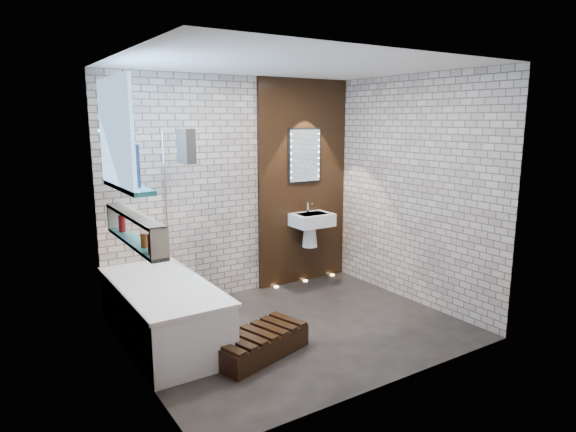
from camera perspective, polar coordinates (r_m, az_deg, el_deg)
ground at (r=5.21m, az=0.92°, el=-12.78°), size 3.20×3.20×0.00m
room_shell at (r=4.84m, az=0.96°, el=1.46°), size 3.24×3.20×2.60m
walnut_panel at (r=6.40m, az=1.72°, el=3.82°), size 1.30×0.06×2.60m
clerestory_window at (r=4.45m, az=-18.89°, el=7.83°), size 0.18×1.00×0.94m
display_niche at (r=4.36m, az=-17.17°, el=-1.45°), size 0.14×1.30×0.26m
bathtub at (r=4.98m, az=-14.10°, el=-10.67°), size 0.79×1.74×0.70m
bath_screen at (r=5.23m, az=-12.50°, el=1.71°), size 0.01×0.78×1.40m
towel at (r=4.90m, az=-11.58°, el=7.84°), size 0.10×0.25×0.33m
shower_head at (r=5.10m, az=-17.67°, el=9.35°), size 0.18×0.18×0.02m
washbasin at (r=6.33m, az=2.70°, el=-0.96°), size 0.50×0.36×0.58m
led_mirror at (r=6.34m, az=1.93°, el=6.93°), size 0.50×0.02×0.70m
walnut_step at (r=4.65m, az=-3.32°, el=-14.48°), size 1.00×0.65×0.20m
niche_bottles at (r=4.22m, az=-16.57°, el=-2.26°), size 0.06×0.95×0.15m
sill_vases at (r=4.28m, az=-17.16°, el=5.48°), size 0.08×0.08×0.35m
floor_uplights at (r=6.64m, az=2.00°, el=-7.41°), size 0.96×0.06×0.01m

